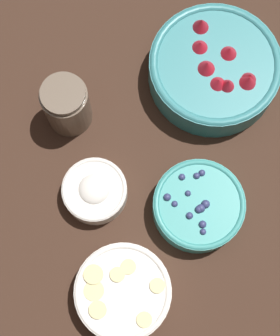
# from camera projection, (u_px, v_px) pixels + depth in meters

# --- Properties ---
(ground_plane) EXTENTS (4.00, 4.00, 0.00)m
(ground_plane) POSITION_uv_depth(u_px,v_px,m) (154.00, 146.00, 1.00)
(ground_plane) COLOR #382319
(bowl_strawberries) EXTENTS (0.23, 0.23, 0.09)m
(bowl_strawberries) POSITION_uv_depth(u_px,v_px,m) (214.00, 68.00, 0.99)
(bowl_strawberries) COLOR teal
(bowl_strawberries) RESTS_ON ground_plane
(bowl_blueberries) EXTENTS (0.15, 0.15, 0.06)m
(bowl_blueberries) POSITION_uv_depth(u_px,v_px,m) (198.00, 206.00, 0.94)
(bowl_blueberries) COLOR teal
(bowl_blueberries) RESTS_ON ground_plane
(bowl_bananas) EXTENTS (0.16, 0.16, 0.05)m
(bowl_bananas) POSITION_uv_depth(u_px,v_px,m) (123.00, 292.00, 0.90)
(bowl_bananas) COLOR white
(bowl_bananas) RESTS_ON ground_plane
(bowl_cream) EXTENTS (0.11, 0.11, 0.05)m
(bowl_cream) POSITION_uv_depth(u_px,v_px,m) (95.00, 191.00, 0.95)
(bowl_cream) COLOR silver
(bowl_cream) RESTS_ON ground_plane
(jar_chocolate) EXTENTS (0.08, 0.08, 0.11)m
(jar_chocolate) POSITION_uv_depth(u_px,v_px,m) (67.00, 106.00, 0.96)
(jar_chocolate) COLOR brown
(jar_chocolate) RESTS_ON ground_plane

